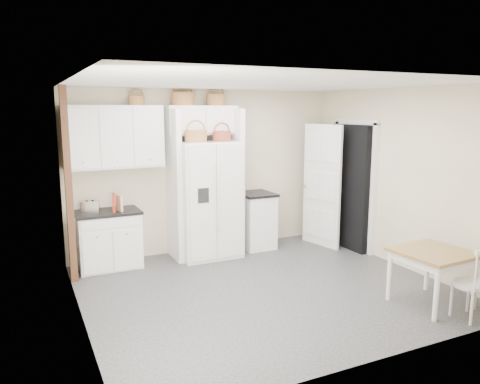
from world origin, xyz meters
TOP-DOWN VIEW (x-y plane):
  - floor at (0.00, 0.00)m, footprint 4.50×4.50m
  - ceiling at (0.00, 0.00)m, footprint 4.50×4.50m
  - wall_back at (0.00, 2.00)m, footprint 4.50×0.00m
  - wall_left at (-2.25, 0.00)m, footprint 0.00×4.00m
  - wall_right at (2.25, 0.00)m, footprint 0.00×4.00m
  - refrigerator at (-0.15, 1.63)m, footprint 0.94×0.75m
  - base_cab_left at (-1.66, 1.70)m, footprint 0.87×0.55m
  - base_cab_right at (0.74, 1.70)m, footprint 0.51×0.61m
  - dining_table at (1.55, -1.28)m, footprint 0.84×0.84m
  - windsor_chair at (1.64, -1.75)m, footprint 0.39×0.35m
  - counter_left at (-1.66, 1.70)m, footprint 0.91×0.59m
  - counter_right at (0.74, 1.70)m, footprint 0.55×0.65m
  - toaster at (-1.90, 1.69)m, footprint 0.28×0.21m
  - cookbook_red at (-1.59, 1.62)m, footprint 0.07×0.18m
  - cookbook_cream at (-1.50, 1.62)m, footprint 0.07×0.16m
  - basket_upper_c at (-1.15, 1.83)m, footprint 0.23×0.23m
  - basket_bridge_a at (-0.45, 1.83)m, footprint 0.35×0.35m
  - basket_bridge_b at (0.10, 1.83)m, footprint 0.30×0.30m
  - basket_fridge_a at (-0.36, 1.53)m, footprint 0.33×0.33m
  - basket_fridge_b at (0.07, 1.53)m, footprint 0.28×0.28m
  - upper_cabinet at (-1.50, 1.83)m, footprint 1.40×0.34m
  - bridge_cabinet at (-0.15, 1.83)m, footprint 1.12×0.34m
  - fridge_panel_left at (-0.66, 1.70)m, footprint 0.08×0.60m
  - fridge_panel_right at (0.36, 1.70)m, footprint 0.08×0.60m
  - trim_post at (-2.20, 1.35)m, footprint 0.09×0.09m
  - doorway_void at (2.16, 1.00)m, footprint 0.18×0.85m
  - door_slab at (1.80, 1.33)m, footprint 0.21×0.79m

SIDE VIEW (x-z plane):
  - floor at x=0.00m, z-range 0.00..0.00m
  - dining_table at x=1.55m, z-range 0.00..0.66m
  - windsor_chair at x=1.64m, z-range 0.00..0.80m
  - base_cab_left at x=-1.66m, z-range 0.00..0.81m
  - base_cab_right at x=0.74m, z-range 0.00..0.89m
  - counter_left at x=-1.66m, z-range 0.81..0.85m
  - refrigerator at x=-0.15m, z-range 0.00..1.81m
  - counter_right at x=0.74m, z-range 0.89..0.93m
  - toaster at x=-1.90m, z-range 0.85..1.02m
  - cookbook_cream at x=-1.50m, z-range 0.85..1.08m
  - cookbook_red at x=-1.59m, z-range 0.85..1.11m
  - doorway_void at x=2.16m, z-range 0.00..2.05m
  - door_slab at x=1.80m, z-range 0.00..2.05m
  - fridge_panel_left at x=-0.66m, z-range 0.00..2.30m
  - fridge_panel_right at x=0.36m, z-range 0.00..2.30m
  - wall_back at x=0.00m, z-range -0.95..3.55m
  - wall_left at x=-2.25m, z-range -0.70..3.30m
  - wall_right at x=2.25m, z-range -0.70..3.30m
  - trim_post at x=-2.20m, z-range 0.00..2.60m
  - basket_fridge_b at x=0.07m, z-range 1.81..1.97m
  - upper_cabinet at x=-1.50m, z-range 1.45..2.35m
  - basket_fridge_a at x=-0.36m, z-range 1.81..1.99m
  - bridge_cabinet at x=-0.15m, z-range 1.90..2.35m
  - basket_upper_c at x=-1.15m, z-range 2.35..2.48m
  - basket_bridge_b at x=0.10m, z-range 2.35..2.52m
  - basket_bridge_a at x=-0.45m, z-range 2.35..2.55m
  - ceiling at x=0.00m, z-range 2.60..2.60m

